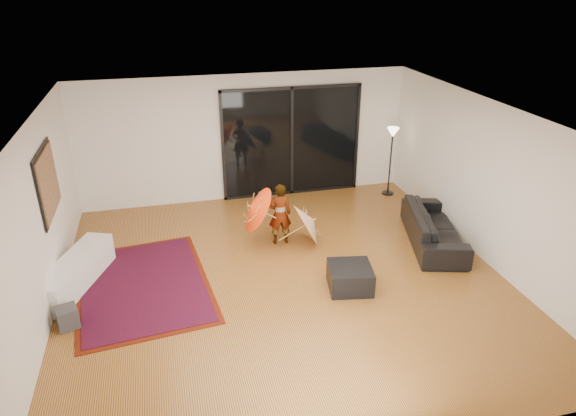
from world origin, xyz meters
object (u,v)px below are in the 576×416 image
object	(u,v)px
media_console	(76,273)
ottoman	(350,277)
sofa	(434,227)
child	(280,214)

from	to	relation	value
media_console	ottoman	size ratio (longest dim) A/B	2.68
ottoman	media_console	bearing A→B (deg)	165.32
media_console	sofa	size ratio (longest dim) A/B	0.84
ottoman	child	size ratio (longest dim) A/B	0.57
media_console	sofa	world-z (taller)	sofa
media_console	sofa	bearing A→B (deg)	21.47
sofa	ottoman	bearing A→B (deg)	133.36
sofa	child	world-z (taller)	child
ottoman	child	bearing A→B (deg)	112.89
sofa	ottoman	distance (m)	2.27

